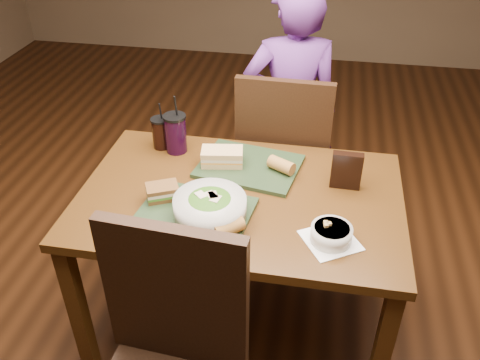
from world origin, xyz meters
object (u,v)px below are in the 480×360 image
object	(u,v)px
salad_bowl	(210,206)
cup_cola	(161,133)
chip_bag	(346,171)
tray_far	(249,166)
sandwich_near	(162,192)
soup_bowl	(331,234)
cup_berry	(176,133)
tray_near	(195,214)
chair_far	(283,156)
dining_table	(240,212)
sandwich_far	(222,157)
baguette_near	(228,228)
diner	(290,114)
baguette_far	(281,165)

from	to	relation	value
salad_bowl	cup_cola	bearing A→B (deg)	125.34
cup_cola	chip_bag	distance (m)	0.85
tray_far	cup_cola	world-z (taller)	cup_cola
tray_far	sandwich_near	size ratio (longest dim) A/B	2.86
soup_bowl	cup_berry	distance (m)	0.88
tray_near	sandwich_near	distance (m)	0.16
chair_far	chip_bag	distance (m)	0.60
tray_far	salad_bowl	distance (m)	0.39
dining_table	sandwich_far	world-z (taller)	sandwich_far
tray_near	baguette_near	world-z (taller)	baguette_near
sandwich_near	baguette_near	xyz separation A→B (m)	(0.30, -0.17, -0.00)
sandwich_far	diner	bearing A→B (deg)	69.96
baguette_near	cup_cola	xyz separation A→B (m)	(-0.43, 0.57, 0.03)
salad_bowl	cup_berry	world-z (taller)	cup_berry
tray_near	soup_bowl	world-z (taller)	soup_bowl
salad_bowl	baguette_near	size ratio (longest dim) A/B	2.42
sandwich_far	chip_bag	size ratio (longest dim) A/B	1.18
chair_far	sandwich_far	world-z (taller)	chair_far
soup_bowl	sandwich_near	world-z (taller)	sandwich_near
chair_far	baguette_near	xyz separation A→B (m)	(-0.11, -0.86, 0.21)
sandwich_near	cup_cola	distance (m)	0.43
baguette_far	chip_bag	xyz separation A→B (m)	(0.27, -0.04, 0.03)
diner	chip_bag	distance (m)	0.77
dining_table	cup_cola	world-z (taller)	cup_cola
tray_far	soup_bowl	world-z (taller)	soup_bowl
tray_near	cup_cola	world-z (taller)	cup_cola
tray_far	salad_bowl	xyz separation A→B (m)	(-0.09, -0.38, 0.05)
soup_bowl	dining_table	bearing A→B (deg)	149.08
tray_near	salad_bowl	bearing A→B (deg)	-10.32
baguette_near	tray_far	bearing A→B (deg)	90.09
dining_table	tray_near	size ratio (longest dim) A/B	3.10
chair_far	cup_cola	world-z (taller)	chair_far
sandwich_far	cup_cola	size ratio (longest dim) A/B	0.84
chip_bag	diner	bearing A→B (deg)	113.51
diner	baguette_far	xyz separation A→B (m)	(0.02, -0.66, 0.09)
salad_bowl	baguette_far	size ratio (longest dim) A/B	2.40
diner	tray_far	size ratio (longest dim) A/B	3.34
sandwich_far	salad_bowl	bearing A→B (deg)	-85.29
diner	baguette_far	bearing A→B (deg)	81.15
baguette_near	chip_bag	world-z (taller)	chip_bag
chair_far	cup_berry	size ratio (longest dim) A/B	3.77
dining_table	cup_cola	xyz separation A→B (m)	(-0.42, 0.30, 0.16)
sandwich_near	sandwich_far	xyz separation A→B (m)	(0.18, 0.28, 0.01)
soup_bowl	cup_cola	size ratio (longest dim) A/B	1.09
chair_far	salad_bowl	xyz separation A→B (m)	(-0.20, -0.77, 0.23)
diner	tray_far	bearing A→B (deg)	68.64
tray_far	tray_near	bearing A→B (deg)	-112.62
diner	cup_berry	xyz separation A→B (m)	(-0.47, -0.55, 0.14)
salad_bowl	sandwich_far	size ratio (longest dim) A/B	1.44
dining_table	soup_bowl	bearing A→B (deg)	-30.92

